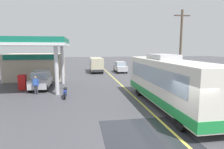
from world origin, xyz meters
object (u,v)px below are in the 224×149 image
object	(u,v)px
coach_bus_main	(168,83)
pedestrian_near_pump	(36,84)
car_at_pump	(41,79)
car_trailing_behind_bus	(120,66)
minibus_opposing_lane	(96,63)
motorcycle_parked_forecourt	(65,92)

from	to	relation	value
coach_bus_main	pedestrian_near_pump	size ratio (longest dim) A/B	6.65
car_at_pump	car_trailing_behind_bus	distance (m)	15.82
car_at_pump	minibus_opposing_lane	world-z (taller)	minibus_opposing_lane
car_at_pump	minibus_opposing_lane	size ratio (longest dim) A/B	0.69
motorcycle_parked_forecourt	car_trailing_behind_bus	bearing A→B (deg)	63.00
car_at_pump	minibus_opposing_lane	xyz separation A→B (m)	(6.65, 12.65, 0.46)
car_at_pump	pedestrian_near_pump	distance (m)	2.45
minibus_opposing_lane	motorcycle_parked_forecourt	size ratio (longest dim) A/B	3.41
coach_bus_main	minibus_opposing_lane	distance (m)	20.61
pedestrian_near_pump	coach_bus_main	bearing A→B (deg)	-27.21
motorcycle_parked_forecourt	coach_bus_main	bearing A→B (deg)	-25.98
coach_bus_main	car_trailing_behind_bus	world-z (taller)	coach_bus_main
car_at_pump	motorcycle_parked_forecourt	bearing A→B (deg)	-56.19
coach_bus_main	minibus_opposing_lane	bearing A→B (deg)	99.76
motorcycle_parked_forecourt	pedestrian_near_pump	size ratio (longest dim) A/B	1.08
coach_bus_main	pedestrian_near_pump	world-z (taller)	coach_bus_main
minibus_opposing_lane	pedestrian_near_pump	bearing A→B (deg)	-113.77
car_at_pump	car_trailing_behind_bus	size ratio (longest dim) A/B	1.00
car_at_pump	pedestrian_near_pump	world-z (taller)	car_at_pump
motorcycle_parked_forecourt	car_trailing_behind_bus	distance (m)	17.62
coach_bus_main	minibus_opposing_lane	xyz separation A→B (m)	(-3.49, 20.31, -0.25)
minibus_opposing_lane	pedestrian_near_pump	size ratio (longest dim) A/B	3.69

